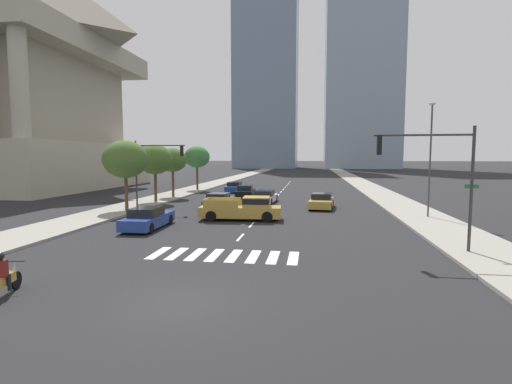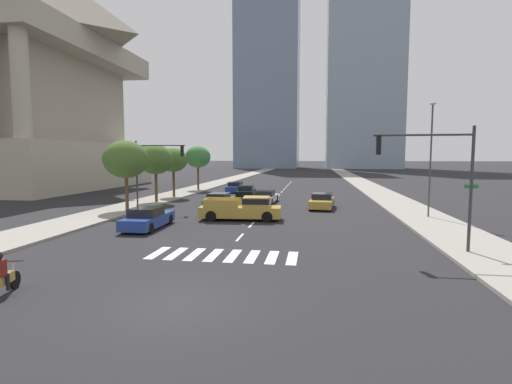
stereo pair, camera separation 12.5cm
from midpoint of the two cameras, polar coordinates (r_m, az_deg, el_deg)
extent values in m
plane|color=#232326|center=(12.41, -11.24, -16.08)|extent=(800.00, 800.00, 0.00)
cube|color=gray|center=(41.87, 19.64, -1.09)|extent=(4.00, 260.00, 0.15)
cube|color=gray|center=(44.10, -12.71, -0.61)|extent=(4.00, 260.00, 0.15)
cube|color=silver|center=(18.75, -14.23, -8.75)|extent=(0.45, 2.30, 0.01)
cube|color=silver|center=(18.42, -11.62, -8.95)|extent=(0.45, 2.30, 0.01)
cube|color=silver|center=(18.14, -8.91, -9.13)|extent=(0.45, 2.30, 0.01)
cube|color=silver|center=(17.89, -6.13, -9.30)|extent=(0.45, 2.30, 0.01)
cube|color=silver|center=(17.69, -3.27, -9.45)|extent=(0.45, 2.30, 0.01)
cube|color=silver|center=(17.53, -0.35, -9.57)|extent=(0.45, 2.30, 0.01)
cube|color=silver|center=(17.42, 2.62, -9.68)|extent=(0.45, 2.30, 0.01)
cube|color=silver|center=(17.35, 5.62, -9.76)|extent=(0.45, 2.30, 0.01)
cube|color=silver|center=(21.59, -2.24, -6.74)|extent=(0.14, 2.00, 0.01)
cube|color=silver|center=(25.46, -0.54, -4.89)|extent=(0.14, 2.00, 0.01)
cube|color=silver|center=(29.36, 0.71, -3.53)|extent=(0.14, 2.00, 0.01)
cube|color=silver|center=(33.28, 1.66, -2.48)|extent=(0.14, 2.00, 0.01)
cube|color=silver|center=(37.23, 2.41, -1.66)|extent=(0.14, 2.00, 0.01)
cube|color=silver|center=(41.18, 3.01, -1.00)|extent=(0.14, 2.00, 0.01)
cube|color=silver|center=(45.14, 3.51, -0.45)|extent=(0.14, 2.00, 0.01)
cube|color=silver|center=(49.11, 3.93, 0.01)|extent=(0.14, 2.00, 0.01)
cube|color=silver|center=(53.08, 4.29, 0.40)|extent=(0.14, 2.00, 0.01)
cube|color=silver|center=(57.05, 4.59, 0.74)|extent=(0.14, 2.00, 0.01)
cube|color=silver|center=(61.03, 4.86, 1.03)|extent=(0.14, 2.00, 0.01)
cube|color=silver|center=(65.02, 5.09, 1.29)|extent=(0.14, 2.00, 0.01)
cube|color=silver|center=(69.00, 5.30, 1.52)|extent=(0.14, 2.00, 0.01)
cylinder|color=black|center=(15.73, -32.09, -11.02)|extent=(0.26, 0.61, 0.60)
cube|color=#B28E38|center=(15.04, -33.41, -10.94)|extent=(0.50, 1.20, 0.32)
cylinder|color=#B2B2B7|center=(15.57, -32.31, -10.05)|extent=(0.14, 0.32, 0.67)
cylinder|color=black|center=(15.52, -32.30, -8.69)|extent=(0.69, 0.20, 0.04)
cylinder|color=black|center=(14.97, -32.78, -11.18)|extent=(0.15, 0.15, 0.55)
cube|color=#B28E38|center=(27.31, -2.20, -2.94)|extent=(5.85, 2.27, 0.75)
cube|color=#B28E38|center=(27.10, 0.21, -1.45)|extent=(1.95, 1.86, 0.70)
cube|color=black|center=(27.09, 0.21, -1.28)|extent=(1.97, 1.90, 0.39)
cube|color=#B28E38|center=(28.30, -4.51, -1.34)|extent=(2.41, 0.24, 0.55)
cube|color=#B28E38|center=(26.52, -5.15, -1.79)|extent=(2.41, 0.24, 0.55)
cube|color=#B28E38|center=(27.64, -7.28, -1.52)|extent=(0.20, 1.83, 0.55)
cylinder|color=black|center=(28.01, 1.99, -3.18)|extent=(0.78, 0.31, 0.76)
cylinder|color=black|center=(26.34, 1.80, -3.72)|extent=(0.78, 0.31, 0.76)
cylinder|color=black|center=(28.47, -5.89, -3.06)|extent=(0.78, 0.31, 0.76)
cylinder|color=black|center=(26.83, -6.56, -3.58)|extent=(0.78, 0.31, 0.76)
cube|color=#1E6038|center=(34.17, -5.33, -1.52)|extent=(2.04, 4.49, 0.61)
cube|color=black|center=(33.89, -5.44, -0.61)|extent=(1.72, 2.06, 0.53)
cylinder|color=black|center=(35.85, -5.94, -1.44)|extent=(0.25, 0.65, 0.64)
cylinder|color=black|center=(35.40, -3.34, -1.51)|extent=(0.25, 0.65, 0.64)
cylinder|color=black|center=(33.02, -7.46, -2.04)|extent=(0.25, 0.65, 0.64)
cylinder|color=black|center=(32.52, -4.66, -2.12)|extent=(0.25, 0.65, 0.64)
cube|color=navy|center=(48.87, -2.96, 0.57)|extent=(1.76, 4.58, 0.66)
cube|color=black|center=(48.61, -3.02, 1.23)|extent=(1.55, 2.06, 0.50)
cylinder|color=black|center=(50.57, -3.47, 0.53)|extent=(0.22, 0.64, 0.64)
cylinder|color=black|center=(50.26, -1.72, 0.51)|extent=(0.22, 0.64, 0.64)
cylinder|color=black|center=(47.54, -4.27, 0.22)|extent=(0.22, 0.64, 0.64)
cylinder|color=black|center=(47.21, -2.41, 0.20)|extent=(0.22, 0.64, 0.64)
cube|color=navy|center=(25.14, -15.64, -4.08)|extent=(1.88, 4.73, 0.67)
cube|color=black|center=(24.84, -15.89, -2.82)|extent=(1.62, 2.14, 0.52)
cylinder|color=black|center=(26.94, -15.87, -3.85)|extent=(0.23, 0.64, 0.64)
cylinder|color=black|center=(26.33, -12.60, -3.98)|extent=(0.23, 0.64, 0.64)
cylinder|color=black|center=(24.08, -18.94, -5.00)|extent=(0.23, 0.64, 0.64)
cylinder|color=black|center=(23.40, -15.35, -5.20)|extent=(0.23, 0.64, 0.64)
cube|color=black|center=(43.06, -1.36, -0.10)|extent=(1.97, 4.55, 0.61)
cube|color=black|center=(42.79, -1.40, 0.63)|extent=(1.65, 2.08, 0.53)
cylinder|color=black|center=(44.68, -2.12, -0.09)|extent=(0.25, 0.65, 0.64)
cylinder|color=black|center=(44.48, -0.08, -0.11)|extent=(0.25, 0.65, 0.64)
cylinder|color=black|center=(41.69, -2.73, -0.48)|extent=(0.25, 0.65, 0.64)
cylinder|color=black|center=(41.47, -0.54, -0.50)|extent=(0.25, 0.65, 0.64)
cube|color=#B28E38|center=(33.85, 9.88, -1.61)|extent=(2.32, 4.52, 0.65)
cube|color=black|center=(34.00, 9.92, -0.60)|extent=(1.85, 2.11, 0.50)
cylinder|color=black|center=(32.35, 11.18, -2.24)|extent=(0.28, 0.66, 0.64)
cylinder|color=black|center=(32.48, 8.16, -2.16)|extent=(0.28, 0.66, 0.64)
cylinder|color=black|center=(35.28, 11.45, -1.63)|extent=(0.28, 0.66, 0.64)
cylinder|color=black|center=(35.40, 8.68, -1.56)|extent=(0.28, 0.66, 0.64)
cube|color=silver|center=(37.39, 1.54, -0.95)|extent=(2.14, 4.57, 0.56)
cube|color=black|center=(37.12, 1.48, -0.17)|extent=(1.75, 2.11, 0.51)
cylinder|color=black|center=(39.04, 0.79, -0.87)|extent=(0.27, 0.65, 0.64)
cylinder|color=black|center=(38.73, 3.17, -0.92)|extent=(0.27, 0.65, 0.64)
cylinder|color=black|center=(36.11, -0.21, -1.37)|extent=(0.27, 0.65, 0.64)
cylinder|color=black|center=(35.77, 2.36, -1.43)|extent=(0.27, 0.65, 0.64)
cylinder|color=#333335|center=(19.95, 29.53, 0.34)|extent=(0.14, 0.14, 5.74)
cylinder|color=#333335|center=(19.25, 23.73, 7.78)|extent=(4.36, 0.10, 0.10)
cube|color=black|center=(18.83, 17.95, 6.66)|extent=(0.20, 0.28, 0.90)
sphere|color=red|center=(18.84, 17.98, 7.57)|extent=(0.18, 0.18, 0.18)
sphere|color=orange|center=(18.83, 17.95, 6.66)|extent=(0.18, 0.18, 0.18)
sphere|color=green|center=(18.82, 17.93, 5.75)|extent=(0.18, 0.18, 0.18)
cube|color=#19662D|center=(19.94, 29.54, 0.72)|extent=(0.60, 0.04, 0.18)
cylinder|color=#333335|center=(34.01, -17.22, 2.51)|extent=(0.14, 0.14, 5.68)
cylinder|color=#333335|center=(33.11, -13.96, 6.74)|extent=(4.30, 0.10, 0.10)
cube|color=black|center=(32.42, -10.83, 6.04)|extent=(0.20, 0.28, 0.90)
sphere|color=red|center=(32.43, -10.84, 6.57)|extent=(0.18, 0.18, 0.18)
sphere|color=orange|center=(32.42, -10.83, 6.04)|extent=(0.18, 0.18, 0.18)
sphere|color=green|center=(32.42, -10.82, 5.51)|extent=(0.18, 0.18, 0.18)
cube|color=#19662D|center=(34.01, -17.23, 2.77)|extent=(0.60, 0.04, 0.18)
cylinder|color=#3F3F42|center=(30.32, 24.64, 4.14)|extent=(0.12, 0.12, 8.00)
ellipsoid|color=beige|center=(30.55, 24.94, 11.85)|extent=(0.50, 0.24, 0.20)
cylinder|color=#4C3823|center=(33.34, -18.57, -0.17)|extent=(0.28, 0.28, 2.69)
ellipsoid|color=#426028|center=(33.20, -18.71, 4.63)|extent=(3.61, 3.61, 3.07)
cylinder|color=#4C3823|center=(38.71, -14.55, 0.68)|extent=(0.28, 0.28, 2.72)
ellipsoid|color=#426028|center=(38.59, -14.64, 4.71)|extent=(3.40, 3.40, 2.89)
cylinder|color=#4C3823|center=(43.11, -12.06, 1.21)|extent=(0.28, 0.28, 2.76)
ellipsoid|color=#426028|center=(43.00, -12.13, 4.69)|extent=(3.08, 3.08, 2.62)
cylinder|color=#4C3823|center=(51.60, -8.54, 2.04)|extent=(0.28, 0.28, 2.98)
ellipsoid|color=#387538|center=(51.52, -8.58, 5.19)|extent=(3.36, 3.36, 2.85)
cube|color=#B2A893|center=(65.74, -32.30, 3.32)|extent=(29.29, 29.29, 6.38)
cube|color=#A49A88|center=(66.16, -32.69, 11.03)|extent=(22.84, 22.84, 11.38)
cylinder|color=#B2A893|center=(48.22, -31.55, 13.55)|extent=(1.80, 1.80, 11.38)
cube|color=#B2A893|center=(67.36, -33.00, 17.11)|extent=(29.29, 29.29, 3.00)
cube|color=slate|center=(159.38, 1.85, 19.42)|extent=(24.02, 21.72, 86.89)
cube|color=#8C9EB2|center=(160.80, 15.83, 19.63)|extent=(27.66, 21.88, 89.77)
camera|label=1|loc=(0.06, -89.87, 0.01)|focal=26.88mm
camera|label=2|loc=(0.06, 90.13, -0.01)|focal=26.88mm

